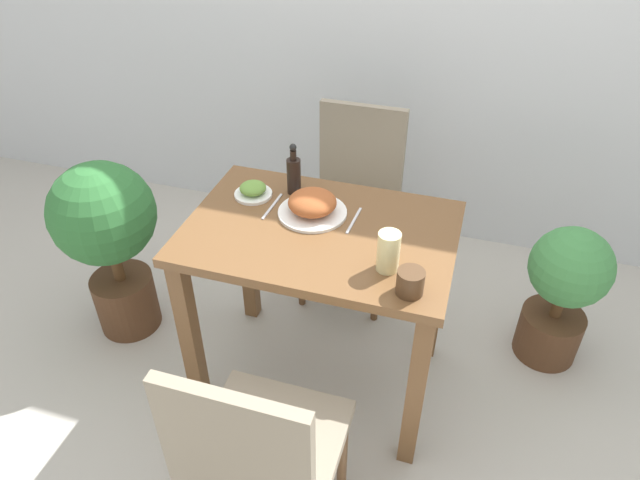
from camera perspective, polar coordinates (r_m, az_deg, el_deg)
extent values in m
plane|color=#B7B2A8|center=(2.51, 0.00, -13.31)|extent=(16.00, 16.00, 0.00)
cube|color=brown|center=(1.99, 0.00, 0.74)|extent=(0.94, 0.64, 0.04)
cube|color=brown|center=(2.20, -12.84, -9.57)|extent=(0.06, 0.06, 0.74)
cube|color=brown|center=(2.01, 9.54, -14.81)|extent=(0.06, 0.06, 0.74)
cube|color=brown|center=(2.55, -7.25, -1.20)|extent=(0.06, 0.06, 0.74)
cube|color=brown|center=(2.39, 11.67, -4.84)|extent=(0.06, 0.06, 0.74)
cube|color=gray|center=(1.79, -5.09, -19.65)|extent=(0.42, 0.42, 0.04)
cube|color=gray|center=(1.49, -8.45, -20.34)|extent=(0.40, 0.04, 0.44)
cylinder|color=brown|center=(2.04, 2.26, -20.48)|extent=(0.03, 0.03, 0.42)
cylinder|color=brown|center=(2.12, -7.67, -17.92)|extent=(0.03, 0.03, 0.42)
cube|color=gray|center=(2.64, 2.99, 2.52)|extent=(0.42, 0.42, 0.04)
cube|color=gray|center=(2.67, 4.21, 9.00)|extent=(0.40, 0.04, 0.44)
cylinder|color=brown|center=(2.68, -1.87, -3.01)|extent=(0.03, 0.03, 0.42)
cylinder|color=brown|center=(2.61, 5.66, -4.48)|extent=(0.03, 0.03, 0.42)
cylinder|color=brown|center=(2.95, 0.36, 1.28)|extent=(0.03, 0.03, 0.42)
cylinder|color=brown|center=(2.89, 7.21, 0.05)|extent=(0.03, 0.03, 0.42)
cylinder|color=white|center=(2.05, -0.76, 2.78)|extent=(0.25, 0.25, 0.01)
ellipsoid|color=#A35128|center=(2.03, -0.77, 3.79)|extent=(0.17, 0.17, 0.07)
cylinder|color=white|center=(2.17, -6.68, 4.57)|extent=(0.14, 0.14, 0.01)
ellipsoid|color=olive|center=(2.15, -6.73, 5.18)|extent=(0.10, 0.10, 0.04)
cylinder|color=#4C331E|center=(1.72, 9.02, -4.18)|extent=(0.08, 0.08, 0.08)
cylinder|color=beige|center=(1.78, 6.86, -1.16)|extent=(0.07, 0.07, 0.14)
cylinder|color=black|center=(2.14, -2.63, 6.38)|extent=(0.05, 0.05, 0.14)
cylinder|color=black|center=(2.10, -2.70, 8.47)|extent=(0.02, 0.02, 0.04)
sphere|color=black|center=(2.08, -2.72, 9.25)|extent=(0.03, 0.03, 0.03)
cube|color=silver|center=(2.10, -4.79, 3.38)|extent=(0.02, 0.17, 0.00)
cube|color=silver|center=(2.02, 3.42, 1.97)|extent=(0.02, 0.16, 0.00)
cylinder|color=#51331E|center=(2.77, -18.77, -5.77)|extent=(0.27, 0.27, 0.28)
cylinder|color=brown|center=(2.65, -19.62, -2.53)|extent=(0.05, 0.05, 0.13)
sphere|color=#2D6B33|center=(2.49, -20.93, 2.49)|extent=(0.43, 0.43, 0.43)
cylinder|color=#51331E|center=(2.71, 21.87, -8.63)|extent=(0.27, 0.27, 0.22)
cylinder|color=brown|center=(2.61, 22.67, -6.13)|extent=(0.05, 0.05, 0.10)
sphere|color=#428947|center=(2.48, 23.81, -2.49)|extent=(0.33, 0.33, 0.33)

